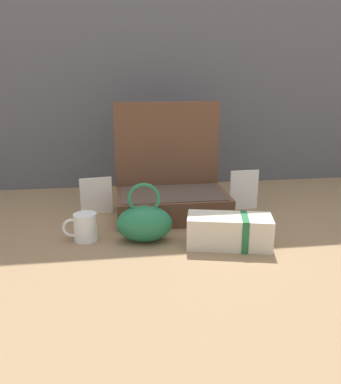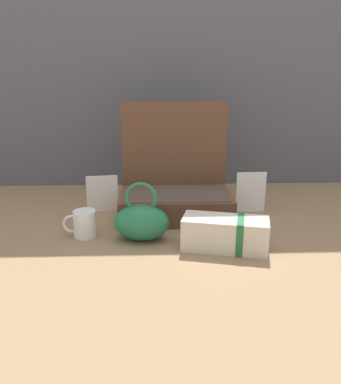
{
  "view_description": "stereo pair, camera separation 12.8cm",
  "coord_description": "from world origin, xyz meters",
  "views": [
    {
      "loc": [
        -0.15,
        -1.23,
        0.5
      ],
      "look_at": [
        0.02,
        -0.02,
        0.13
      ],
      "focal_mm": 36.41,
      "sensor_mm": 36.0,
      "label": 1
    },
    {
      "loc": [
        -0.02,
        -1.25,
        0.5
      ],
      "look_at": [
        0.02,
        -0.02,
        0.13
      ],
      "focal_mm": 36.41,
      "sensor_mm": 36.0,
      "label": 2
    }
  ],
  "objects": [
    {
      "name": "ground_plane",
      "position": [
        0.0,
        0.0,
        0.0
      ],
      "size": [
        6.0,
        6.0,
        0.0
      ],
      "primitive_type": "plane",
      "color": "#8C6D4C"
    },
    {
      "name": "back_wall",
      "position": [
        0.0,
        0.58,
        0.7
      ],
      "size": [
        3.2,
        0.06,
        1.4
      ],
      "primitive_type": "cube",
      "color": "#56565B",
      "rests_on": "ground_plane"
    },
    {
      "name": "info_card_left",
      "position": [
        0.33,
        0.15,
        0.08
      ],
      "size": [
        0.11,
        0.01,
        0.15
      ],
      "primitive_type": "cube",
      "rotation": [
        0.0,
        0.0,
        0.06
      ],
      "color": "white",
      "rests_on": "ground_plane"
    },
    {
      "name": "cream_toiletry_bag",
      "position": [
        0.18,
        -0.18,
        0.05
      ],
      "size": [
        0.27,
        0.16,
        0.1
      ],
      "color": "beige",
      "rests_on": "ground_plane"
    },
    {
      "name": "coffee_mug",
      "position": [
        -0.26,
        -0.07,
        0.04
      ],
      "size": [
        0.11,
        0.07,
        0.09
      ],
      "color": "white",
      "rests_on": "ground_plane"
    },
    {
      "name": "teal_pouch_handbag",
      "position": [
        -0.07,
        -0.1,
        0.06
      ],
      "size": [
        0.18,
        0.12,
        0.19
      ],
      "color": "#237247",
      "rests_on": "ground_plane"
    },
    {
      "name": "poster_card_right",
      "position": [
        -0.23,
        0.18,
        0.07
      ],
      "size": [
        0.12,
        0.02,
        0.14
      ],
      "primitive_type": "cube",
      "rotation": [
        0.0,
        0.0,
        0.14
      ],
      "color": "white",
      "rests_on": "ground_plane"
    },
    {
      "name": "open_suitcase",
      "position": [
        0.05,
        0.14,
        0.09
      ],
      "size": [
        0.4,
        0.27,
        0.41
      ],
      "color": "brown",
      "rests_on": "ground_plane"
    }
  ]
}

